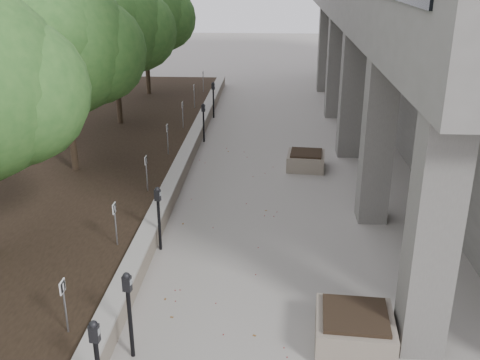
% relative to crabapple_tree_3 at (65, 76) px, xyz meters
% --- Properties ---
extents(retaining_wall, '(0.39, 26.00, 0.50)m').
position_rel_crabapple_tree_3_xyz_m(retaining_wall, '(2.97, 1.00, -2.87)').
color(retaining_wall, gray).
rests_on(retaining_wall, ground).
extents(planting_bed, '(7.00, 26.00, 0.40)m').
position_rel_crabapple_tree_3_xyz_m(planting_bed, '(-0.70, 1.00, -2.92)').
color(planting_bed, '#2E2117').
rests_on(planting_bed, ground).
extents(crabapple_tree_3, '(4.60, 4.00, 5.44)m').
position_rel_crabapple_tree_3_xyz_m(crabapple_tree_3, '(0.00, 0.00, 0.00)').
color(crabapple_tree_3, '#2E6125').
rests_on(crabapple_tree_3, planting_bed).
extents(crabapple_tree_4, '(4.60, 4.00, 5.44)m').
position_rel_crabapple_tree_3_xyz_m(crabapple_tree_4, '(0.00, 5.00, 0.00)').
color(crabapple_tree_4, '#2E6125').
rests_on(crabapple_tree_4, planting_bed).
extents(crabapple_tree_5, '(4.60, 4.00, 5.44)m').
position_rel_crabapple_tree_3_xyz_m(crabapple_tree_5, '(0.00, 10.00, 0.00)').
color(crabapple_tree_5, '#2E6125').
rests_on(crabapple_tree_5, planting_bed).
extents(parking_sign_2, '(0.04, 0.22, 0.96)m').
position_rel_crabapple_tree_3_xyz_m(parking_sign_2, '(2.45, -7.50, -2.24)').
color(parking_sign_2, black).
rests_on(parking_sign_2, planting_bed).
extents(parking_sign_3, '(0.04, 0.22, 0.96)m').
position_rel_crabapple_tree_3_xyz_m(parking_sign_3, '(2.45, -4.50, -2.24)').
color(parking_sign_3, black).
rests_on(parking_sign_3, planting_bed).
extents(parking_sign_4, '(0.04, 0.22, 0.96)m').
position_rel_crabapple_tree_3_xyz_m(parking_sign_4, '(2.45, -1.50, -2.24)').
color(parking_sign_4, black).
rests_on(parking_sign_4, planting_bed).
extents(parking_sign_5, '(0.04, 0.22, 0.96)m').
position_rel_crabapple_tree_3_xyz_m(parking_sign_5, '(2.45, 1.50, -2.24)').
color(parking_sign_5, black).
rests_on(parking_sign_5, planting_bed).
extents(parking_sign_6, '(0.04, 0.22, 0.96)m').
position_rel_crabapple_tree_3_xyz_m(parking_sign_6, '(2.45, 4.50, -2.24)').
color(parking_sign_6, black).
rests_on(parking_sign_6, planting_bed).
extents(parking_sign_7, '(0.04, 0.22, 0.96)m').
position_rel_crabapple_tree_3_xyz_m(parking_sign_7, '(2.45, 7.50, -2.24)').
color(parking_sign_7, black).
rests_on(parking_sign_7, planting_bed).
extents(parking_sign_8, '(0.04, 0.22, 0.96)m').
position_rel_crabapple_tree_3_xyz_m(parking_sign_8, '(2.45, 10.50, -2.24)').
color(parking_sign_8, black).
rests_on(parking_sign_8, planting_bed).
extents(parking_meter_2, '(0.17, 0.14, 1.57)m').
position_rel_crabapple_tree_3_xyz_m(parking_meter_2, '(3.50, -7.54, -2.34)').
color(parking_meter_2, black).
rests_on(parking_meter_2, ground).
extents(parking_meter_3, '(0.17, 0.14, 1.51)m').
position_rel_crabapple_tree_3_xyz_m(parking_meter_3, '(3.25, -3.92, -2.37)').
color(parking_meter_3, black).
rests_on(parking_meter_3, ground).
extents(parking_meter_4, '(0.16, 0.13, 1.40)m').
position_rel_crabapple_tree_3_xyz_m(parking_meter_4, '(3.25, 4.11, -2.42)').
color(parking_meter_4, black).
rests_on(parking_meter_4, ground).
extents(parking_meter_5, '(0.17, 0.14, 1.49)m').
position_rel_crabapple_tree_3_xyz_m(parking_meter_5, '(3.25, 7.40, -2.37)').
color(parking_meter_5, black).
rests_on(parking_meter_5, ground).
extents(planter_front, '(1.37, 1.37, 0.60)m').
position_rel_crabapple_tree_3_xyz_m(planter_front, '(7.14, -7.00, -2.82)').
color(planter_front, gray).
rests_on(planter_front, ground).
extents(planter_back, '(1.24, 1.24, 0.53)m').
position_rel_crabapple_tree_3_xyz_m(planter_back, '(6.76, 1.57, -2.85)').
color(planter_back, gray).
rests_on(planter_back, ground).
extents(berry_scatter, '(3.30, 14.10, 0.02)m').
position_rel_crabapple_tree_3_xyz_m(berry_scatter, '(4.70, -3.00, -3.11)').
color(berry_scatter, maroon).
rests_on(berry_scatter, ground).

